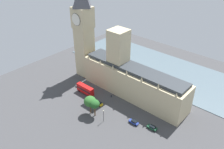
{
  "coord_description": "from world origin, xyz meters",
  "views": [
    {
      "loc": [
        79.7,
        57.77,
        72.17
      ],
      "look_at": [
        1.0,
        -11.99,
        8.87
      ],
      "focal_mm": 37.56,
      "sensor_mm": 36.0,
      "label": 1
    }
  ],
  "objects_px": {
    "pedestrian_opposite_hall": "(111,96)",
    "car_dark_green_trailing": "(152,127)",
    "clock_tower": "(83,28)",
    "car_yellow_cab_kerbside": "(99,103)",
    "double_decker_bus_under_trees": "(85,89)",
    "car_blue_far_end": "(134,122)",
    "parliament_building": "(131,78)",
    "plane_tree_near_tower": "(90,101)",
    "street_lamp_leading": "(103,114)",
    "plane_tree_midblock": "(95,104)",
    "street_lamp_by_river_gate": "(92,107)"
  },
  "relations": [
    {
      "from": "double_decker_bus_under_trees",
      "to": "car_dark_green_trailing",
      "type": "bearing_deg",
      "value": 91.13
    },
    {
      "from": "pedestrian_opposite_hall",
      "to": "plane_tree_midblock",
      "type": "height_order",
      "value": "plane_tree_midblock"
    },
    {
      "from": "car_blue_far_end",
      "to": "car_yellow_cab_kerbside",
      "type": "bearing_deg",
      "value": 89.89
    },
    {
      "from": "car_dark_green_trailing",
      "to": "clock_tower",
      "type": "bearing_deg",
      "value": 74.46
    },
    {
      "from": "car_blue_far_end",
      "to": "car_dark_green_trailing",
      "type": "xyz_separation_m",
      "value": [
        -2.56,
        7.92,
        0.0
      ]
    },
    {
      "from": "clock_tower",
      "to": "pedestrian_opposite_hall",
      "type": "bearing_deg",
      "value": 73.93
    },
    {
      "from": "clock_tower",
      "to": "street_lamp_leading",
      "type": "xyz_separation_m",
      "value": [
        23.71,
        36.7,
        -24.09
      ]
    },
    {
      "from": "pedestrian_opposite_hall",
      "to": "plane_tree_near_tower",
      "type": "height_order",
      "value": "plane_tree_near_tower"
    },
    {
      "from": "car_blue_far_end",
      "to": "pedestrian_opposite_hall",
      "type": "xyz_separation_m",
      "value": [
        -8.12,
        -20.56,
        -0.18
      ]
    },
    {
      "from": "clock_tower",
      "to": "car_yellow_cab_kerbside",
      "type": "bearing_deg",
      "value": 58.2
    },
    {
      "from": "car_dark_green_trailing",
      "to": "street_lamp_leading",
      "type": "relative_size",
      "value": 0.72
    },
    {
      "from": "pedestrian_opposite_hall",
      "to": "double_decker_bus_under_trees",
      "type": "bearing_deg",
      "value": 27.91
    },
    {
      "from": "car_yellow_cab_kerbside",
      "to": "car_dark_green_trailing",
      "type": "distance_m",
      "value": 28.99
    },
    {
      "from": "car_yellow_cab_kerbside",
      "to": "car_blue_far_end",
      "type": "relative_size",
      "value": 0.88
    },
    {
      "from": "car_blue_far_end",
      "to": "street_lamp_by_river_gate",
      "type": "distance_m",
      "value": 20.34
    },
    {
      "from": "car_dark_green_trailing",
      "to": "street_lamp_leading",
      "type": "distance_m",
      "value": 21.87
    },
    {
      "from": "plane_tree_midblock",
      "to": "plane_tree_near_tower",
      "type": "xyz_separation_m",
      "value": [
        0.13,
        -2.72,
        0.17
      ]
    },
    {
      "from": "parliament_building",
      "to": "car_yellow_cab_kerbside",
      "type": "height_order",
      "value": "parliament_building"
    },
    {
      "from": "car_blue_far_end",
      "to": "plane_tree_near_tower",
      "type": "bearing_deg",
      "value": 109.42
    },
    {
      "from": "car_yellow_cab_kerbside",
      "to": "car_blue_far_end",
      "type": "xyz_separation_m",
      "value": [
        -0.71,
        20.88,
        0.0
      ]
    },
    {
      "from": "clock_tower",
      "to": "parliament_building",
      "type": "bearing_deg",
      "value": 92.13
    },
    {
      "from": "clock_tower",
      "to": "pedestrian_opposite_hall",
      "type": "relative_size",
      "value": 34.81
    },
    {
      "from": "car_dark_green_trailing",
      "to": "double_decker_bus_under_trees",
      "type": "bearing_deg",
      "value": 89.54
    },
    {
      "from": "parliament_building",
      "to": "car_yellow_cab_kerbside",
      "type": "distance_m",
      "value": 20.61
    },
    {
      "from": "double_decker_bus_under_trees",
      "to": "street_lamp_by_river_gate",
      "type": "relative_size",
      "value": 1.87
    },
    {
      "from": "street_lamp_leading",
      "to": "plane_tree_near_tower",
      "type": "bearing_deg",
      "value": -90.72
    },
    {
      "from": "car_dark_green_trailing",
      "to": "plane_tree_midblock",
      "type": "xyz_separation_m",
      "value": [
        10.08,
        -24.66,
        5.73
      ]
    },
    {
      "from": "car_dark_green_trailing",
      "to": "plane_tree_near_tower",
      "type": "bearing_deg",
      "value": 108.43
    },
    {
      "from": "parliament_building",
      "to": "double_decker_bus_under_trees",
      "type": "bearing_deg",
      "value": -48.2
    },
    {
      "from": "parliament_building",
      "to": "clock_tower",
      "type": "height_order",
      "value": "clock_tower"
    },
    {
      "from": "pedestrian_opposite_hall",
      "to": "car_dark_green_trailing",
      "type": "bearing_deg",
      "value": 168.32
    },
    {
      "from": "clock_tower",
      "to": "plane_tree_near_tower",
      "type": "xyz_separation_m",
      "value": [
        23.6,
        28.28,
        -21.72
      ]
    },
    {
      "from": "double_decker_bus_under_trees",
      "to": "car_blue_far_end",
      "type": "relative_size",
      "value": 2.23
    },
    {
      "from": "clock_tower",
      "to": "car_yellow_cab_kerbside",
      "type": "distance_m",
      "value": 41.98
    },
    {
      "from": "parliament_building",
      "to": "street_lamp_by_river_gate",
      "type": "xyz_separation_m",
      "value": [
        24.52,
        -3.46,
        -5.48
      ]
    },
    {
      "from": "pedestrian_opposite_hall",
      "to": "street_lamp_leading",
      "type": "xyz_separation_m",
      "value": [
        15.88,
        9.52,
        3.72
      ]
    },
    {
      "from": "car_dark_green_trailing",
      "to": "plane_tree_near_tower",
      "type": "xyz_separation_m",
      "value": [
        10.21,
        -27.38,
        5.9
      ]
    },
    {
      "from": "car_yellow_cab_kerbside",
      "to": "street_lamp_leading",
      "type": "height_order",
      "value": "street_lamp_leading"
    },
    {
      "from": "street_lamp_by_river_gate",
      "to": "pedestrian_opposite_hall",
      "type": "bearing_deg",
      "value": -173.18
    },
    {
      "from": "car_blue_far_end",
      "to": "plane_tree_near_tower",
      "type": "distance_m",
      "value": 21.72
    },
    {
      "from": "plane_tree_near_tower",
      "to": "street_lamp_by_river_gate",
      "type": "xyz_separation_m",
      "value": [
        -0.29,
        0.75,
        -2.81
      ]
    },
    {
      "from": "double_decker_bus_under_trees",
      "to": "car_dark_green_trailing",
      "type": "distance_m",
      "value": 40.79
    },
    {
      "from": "parliament_building",
      "to": "pedestrian_opposite_hall",
      "type": "height_order",
      "value": "parliament_building"
    },
    {
      "from": "plane_tree_near_tower",
      "to": "plane_tree_midblock",
      "type": "bearing_deg",
      "value": 92.81
    },
    {
      "from": "parliament_building",
      "to": "car_yellow_cab_kerbside",
      "type": "xyz_separation_m",
      "value": [
        17.87,
        -5.64,
        -8.58
      ]
    },
    {
      "from": "car_yellow_cab_kerbside",
      "to": "plane_tree_midblock",
      "type": "bearing_deg",
      "value": -149.34
    },
    {
      "from": "clock_tower",
      "to": "plane_tree_near_tower",
      "type": "bearing_deg",
      "value": 50.16
    },
    {
      "from": "car_yellow_cab_kerbside",
      "to": "plane_tree_near_tower",
      "type": "bearing_deg",
      "value": -169.07
    },
    {
      "from": "clock_tower",
      "to": "plane_tree_midblock",
      "type": "bearing_deg",
      "value": 52.88
    },
    {
      "from": "clock_tower",
      "to": "car_dark_green_trailing",
      "type": "height_order",
      "value": "clock_tower"
    }
  ]
}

